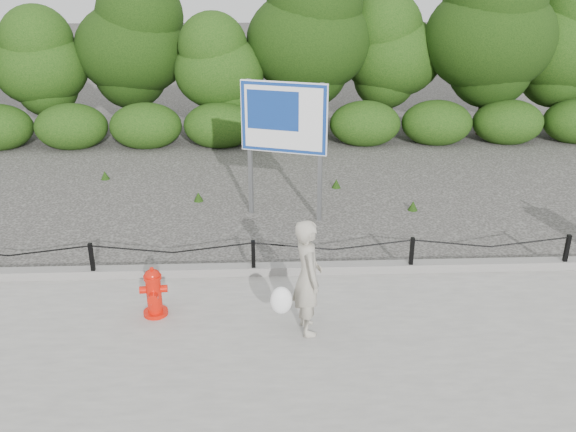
# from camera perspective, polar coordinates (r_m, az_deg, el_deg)

# --- Properties ---
(ground) EXTENTS (90.00, 90.00, 0.00)m
(ground) POSITION_cam_1_polar(r_m,az_deg,el_deg) (9.75, -3.21, -5.94)
(ground) COLOR #2D2B28
(ground) RESTS_ON ground
(sidewalk) EXTENTS (14.00, 4.00, 0.08)m
(sidewalk) POSITION_cam_1_polar(r_m,az_deg,el_deg) (8.02, -3.35, -12.53)
(sidewalk) COLOR gray
(sidewalk) RESTS_ON ground
(curb) EXTENTS (14.00, 0.22, 0.14)m
(curb) POSITION_cam_1_polar(r_m,az_deg,el_deg) (9.72, -3.22, -5.02)
(curb) COLOR slate
(curb) RESTS_ON sidewalk
(chain_barrier) EXTENTS (10.06, 0.06, 0.60)m
(chain_barrier) POSITION_cam_1_polar(r_m,az_deg,el_deg) (9.54, -3.26, -3.53)
(chain_barrier) COLOR black
(chain_barrier) RESTS_ON sidewalk
(treeline) EXTENTS (20.48, 3.77, 4.94)m
(treeline) POSITION_cam_1_polar(r_m,az_deg,el_deg) (17.65, 0.74, 15.97)
(treeline) COLOR black
(treeline) RESTS_ON ground
(fire_hydrant) EXTENTS (0.39, 0.40, 0.73)m
(fire_hydrant) POSITION_cam_1_polar(r_m,az_deg,el_deg) (8.70, -12.44, -7.02)
(fire_hydrant) COLOR red
(fire_hydrant) RESTS_ON sidewalk
(pedestrian) EXTENTS (0.73, 0.64, 1.60)m
(pedestrian) POSITION_cam_1_polar(r_m,az_deg,el_deg) (7.95, 1.70, -5.87)
(pedestrian) COLOR #A29B8B
(pedestrian) RESTS_ON sidewalk
(advertising_sign) EXTENTS (1.59, 0.63, 2.67)m
(advertising_sign) POSITION_cam_1_polar(r_m,az_deg,el_deg) (11.45, -0.42, 8.61)
(advertising_sign) COLOR slate
(advertising_sign) RESTS_ON ground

